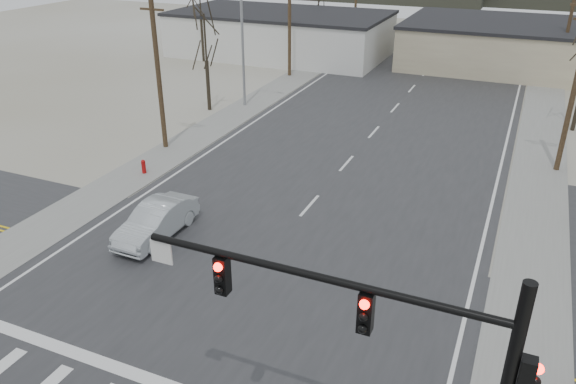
% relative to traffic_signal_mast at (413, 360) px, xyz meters
% --- Properties ---
extents(ground, '(140.00, 140.00, 0.00)m').
position_rel_traffic_signal_mast_xyz_m(ground, '(-7.89, 6.20, -4.67)').
color(ground, '#BBBBB6').
rests_on(ground, ground).
extents(main_road, '(18.00, 110.00, 0.05)m').
position_rel_traffic_signal_mast_xyz_m(main_road, '(-7.89, 21.20, -4.65)').
color(main_road, '#2A2B2D').
rests_on(main_road, ground).
extents(cross_road, '(90.00, 10.00, 0.04)m').
position_rel_traffic_signal_mast_xyz_m(cross_road, '(-7.89, 6.20, -4.65)').
color(cross_road, '#2A2B2D').
rests_on(cross_road, ground).
extents(sidewalk_left, '(3.00, 90.00, 0.06)m').
position_rel_traffic_signal_mast_xyz_m(sidewalk_left, '(-18.49, 26.20, -4.64)').
color(sidewalk_left, gray).
rests_on(sidewalk_left, ground).
extents(sidewalk_right, '(3.00, 90.00, 0.06)m').
position_rel_traffic_signal_mast_xyz_m(sidewalk_right, '(2.71, 26.20, -4.64)').
color(sidewalk_right, gray).
rests_on(sidewalk_right, ground).
extents(traffic_signal_mast, '(8.95, 0.43, 7.20)m').
position_rel_traffic_signal_mast_xyz_m(traffic_signal_mast, '(0.00, 0.00, 0.00)').
color(traffic_signal_mast, black).
rests_on(traffic_signal_mast, ground).
extents(fire_hydrant, '(0.24, 0.24, 0.87)m').
position_rel_traffic_signal_mast_xyz_m(fire_hydrant, '(-18.09, 14.20, -4.22)').
color(fire_hydrant, '#A50C0C').
rests_on(fire_hydrant, ground).
extents(building_left_far, '(22.30, 12.30, 4.50)m').
position_rel_traffic_signal_mast_xyz_m(building_left_far, '(-23.89, 46.20, -2.42)').
color(building_left_far, silver).
rests_on(building_left_far, ground).
extents(building_right_far, '(26.30, 14.30, 4.30)m').
position_rel_traffic_signal_mast_xyz_m(building_right_far, '(2.11, 50.20, -2.52)').
color(building_right_far, beige).
rests_on(building_right_far, ground).
extents(upole_left_b, '(2.20, 0.30, 10.00)m').
position_rel_traffic_signal_mast_xyz_m(upole_left_b, '(-19.39, 18.20, 0.55)').
color(upole_left_b, '#4B3823').
rests_on(upole_left_b, ground).
extents(upole_left_c, '(2.20, 0.30, 10.00)m').
position_rel_traffic_signal_mast_xyz_m(upole_left_c, '(-19.39, 38.20, 0.55)').
color(upole_left_c, '#4B3823').
rests_on(upole_left_c, ground).
extents(upole_right_a, '(2.20, 0.30, 10.00)m').
position_rel_traffic_signal_mast_xyz_m(upole_right_a, '(3.61, 24.20, 0.55)').
color(upole_right_a, '#4B3823').
rests_on(upole_right_a, ground).
extents(upole_right_b, '(2.20, 0.30, 10.00)m').
position_rel_traffic_signal_mast_xyz_m(upole_right_b, '(3.61, 46.20, 0.55)').
color(upole_right_b, '#4B3823').
rests_on(upole_right_b, ground).
extents(streetlight_main, '(2.40, 0.25, 9.00)m').
position_rel_traffic_signal_mast_xyz_m(streetlight_main, '(-18.69, 28.20, 0.41)').
color(streetlight_main, gray).
rests_on(streetlight_main, ground).
extents(tree_left_near, '(3.30, 3.30, 7.35)m').
position_rel_traffic_signal_mast_xyz_m(tree_left_near, '(-20.89, 26.20, 0.55)').
color(tree_left_near, '#32291E').
rests_on(tree_left_near, ground).
extents(sedan_crossing, '(1.69, 4.75, 1.56)m').
position_rel_traffic_signal_mast_xyz_m(sedan_crossing, '(-13.17, 8.59, -3.85)').
color(sedan_crossing, '#A8AFB3').
rests_on(sedan_crossing, main_road).
extents(car_far_a, '(2.35, 5.22, 1.48)m').
position_rel_traffic_signal_mast_xyz_m(car_far_a, '(-4.48, 56.57, -3.89)').
color(car_far_a, black).
rests_on(car_far_a, main_road).
extents(car_far_b, '(2.27, 4.19, 1.35)m').
position_rel_traffic_signal_mast_xyz_m(car_far_b, '(-12.57, 70.91, -3.95)').
color(car_far_b, black).
rests_on(car_far_b, main_road).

